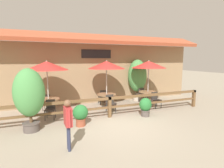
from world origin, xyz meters
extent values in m
plane|color=#9E937F|center=(0.00, 0.00, 0.00)|extent=(60.00, 60.00, 0.00)
cube|color=#997A56|center=(0.00, 4.20, 1.80)|extent=(14.00, 0.40, 3.60)
cube|color=#B25133|center=(0.00, 3.65, 3.88)|extent=(14.28, 1.48, 0.70)
cube|color=black|center=(0.27, 3.97, 3.00)|extent=(1.83, 0.04, 0.51)
cube|color=brown|center=(0.00, 1.05, 0.89)|extent=(10.40, 0.14, 0.11)
cube|color=brown|center=(0.00, 1.05, 0.47)|extent=(10.40, 0.10, 0.09)
cube|color=brown|center=(0.00, 1.05, 0.47)|extent=(0.14, 0.14, 0.95)
cube|color=brown|center=(5.13, 1.05, 0.47)|extent=(0.14, 0.14, 0.95)
cylinder|color=#B7B2A8|center=(-2.60, 2.59, 1.12)|extent=(0.06, 0.06, 2.23)
cone|color=red|center=(-2.60, 2.59, 2.38)|extent=(2.02, 2.02, 0.42)
sphere|color=#B2ADA3|center=(-2.60, 2.59, 2.59)|extent=(0.07, 0.07, 0.07)
cylinder|color=olive|center=(-2.60, 2.59, 0.74)|extent=(1.06, 1.06, 0.05)
cylinder|color=#333333|center=(-2.60, 2.59, 0.36)|extent=(0.07, 0.07, 0.72)
cylinder|color=#333333|center=(-2.60, 2.59, 0.01)|extent=(0.58, 0.58, 0.03)
cube|color=#332D28|center=(-2.58, 1.78, 0.44)|extent=(0.50, 0.50, 0.05)
cube|color=#332D28|center=(-2.53, 1.97, 0.67)|extent=(0.40, 0.13, 0.40)
cylinder|color=#2D2D2D|center=(-2.80, 1.64, 0.21)|extent=(0.04, 0.04, 0.42)
cylinder|color=#2D2D2D|center=(-2.43, 1.55, 0.21)|extent=(0.04, 0.04, 0.42)
cylinder|color=#2D2D2D|center=(-2.72, 2.01, 0.21)|extent=(0.04, 0.04, 0.42)
cylinder|color=#2D2D2D|center=(-2.35, 1.92, 0.21)|extent=(0.04, 0.04, 0.42)
cube|color=#332D28|center=(-2.66, 3.40, 0.44)|extent=(0.51, 0.51, 0.05)
cube|color=#332D28|center=(-2.71, 3.21, 0.67)|extent=(0.39, 0.14, 0.40)
cylinder|color=#2D2D2D|center=(-2.43, 3.53, 0.21)|extent=(0.04, 0.04, 0.42)
cylinder|color=#2D2D2D|center=(-2.80, 3.63, 0.21)|extent=(0.04, 0.04, 0.42)
cylinder|color=#2D2D2D|center=(-2.53, 3.16, 0.21)|extent=(0.04, 0.04, 0.42)
cylinder|color=#2D2D2D|center=(-2.89, 3.26, 0.21)|extent=(0.04, 0.04, 0.42)
cylinder|color=#B7B2A8|center=(0.44, 2.67, 1.12)|extent=(0.06, 0.06, 2.23)
cone|color=red|center=(0.44, 2.67, 2.38)|extent=(2.02, 2.02, 0.42)
sphere|color=#B2ADA3|center=(0.44, 2.67, 2.59)|extent=(0.07, 0.07, 0.07)
cylinder|color=olive|center=(0.44, 2.67, 0.74)|extent=(1.06, 1.06, 0.05)
cylinder|color=#333333|center=(0.44, 2.67, 0.36)|extent=(0.07, 0.07, 0.72)
cylinder|color=#333333|center=(0.44, 2.67, 0.01)|extent=(0.58, 0.58, 0.03)
cube|color=#332D28|center=(0.36, 1.82, 0.44)|extent=(0.43, 0.43, 0.05)
cube|color=#332D28|center=(0.37, 2.01, 0.67)|extent=(0.40, 0.05, 0.40)
cylinder|color=#2D2D2D|center=(0.17, 1.64, 0.21)|extent=(0.04, 0.04, 0.42)
cylinder|color=#2D2D2D|center=(0.55, 1.62, 0.21)|extent=(0.04, 0.04, 0.42)
cylinder|color=#2D2D2D|center=(0.18, 2.02, 0.21)|extent=(0.04, 0.04, 0.42)
cylinder|color=#2D2D2D|center=(0.56, 2.00, 0.21)|extent=(0.04, 0.04, 0.42)
cube|color=#332D28|center=(0.47, 3.52, 0.44)|extent=(0.42, 0.42, 0.05)
cube|color=#332D28|center=(0.47, 3.33, 0.67)|extent=(0.40, 0.04, 0.40)
cylinder|color=#2D2D2D|center=(0.66, 3.72, 0.21)|extent=(0.04, 0.04, 0.42)
cylinder|color=#2D2D2D|center=(0.28, 3.71, 0.21)|extent=(0.04, 0.04, 0.42)
cylinder|color=#2D2D2D|center=(0.66, 3.34, 0.21)|extent=(0.04, 0.04, 0.42)
cylinder|color=#2D2D2D|center=(0.28, 3.33, 0.21)|extent=(0.04, 0.04, 0.42)
cylinder|color=#B7B2A8|center=(2.99, 2.47, 1.12)|extent=(0.06, 0.06, 2.23)
cone|color=red|center=(2.99, 2.47, 2.38)|extent=(2.02, 2.02, 0.42)
sphere|color=#B2ADA3|center=(2.99, 2.47, 2.59)|extent=(0.07, 0.07, 0.07)
cylinder|color=olive|center=(2.99, 2.47, 0.74)|extent=(1.06, 1.06, 0.05)
cylinder|color=#333333|center=(2.99, 2.47, 0.36)|extent=(0.07, 0.07, 0.72)
cylinder|color=#333333|center=(2.99, 2.47, 0.01)|extent=(0.58, 0.58, 0.03)
cube|color=#332D28|center=(2.99, 1.60, 0.44)|extent=(0.44, 0.44, 0.05)
cube|color=#332D28|center=(2.98, 1.79, 0.67)|extent=(0.40, 0.06, 0.40)
cylinder|color=#2D2D2D|center=(2.81, 1.40, 0.21)|extent=(0.04, 0.04, 0.42)
cylinder|color=#2D2D2D|center=(3.19, 1.42, 0.21)|extent=(0.04, 0.04, 0.42)
cylinder|color=#2D2D2D|center=(2.79, 1.78, 0.21)|extent=(0.04, 0.04, 0.42)
cylinder|color=#2D2D2D|center=(3.17, 1.80, 0.21)|extent=(0.04, 0.04, 0.42)
cube|color=#332D28|center=(2.94, 3.35, 0.44)|extent=(0.44, 0.44, 0.05)
cube|color=#332D28|center=(2.95, 3.16, 0.67)|extent=(0.40, 0.06, 0.40)
cylinder|color=#2D2D2D|center=(3.12, 3.55, 0.21)|extent=(0.04, 0.04, 0.42)
cylinder|color=#2D2D2D|center=(2.74, 3.52, 0.21)|extent=(0.04, 0.04, 0.42)
cylinder|color=#2D2D2D|center=(3.14, 3.17, 0.21)|extent=(0.04, 0.04, 0.42)
cylinder|color=#2D2D2D|center=(2.76, 3.15, 0.21)|extent=(0.04, 0.04, 0.42)
cylinder|color=#564C47|center=(1.63, 0.58, 0.15)|extent=(0.39, 0.39, 0.30)
cylinder|color=#564C47|center=(1.63, 0.58, 0.28)|extent=(0.42, 0.42, 0.04)
ellipsoid|color=#287033|center=(1.63, 0.58, 0.57)|extent=(0.59, 0.53, 0.63)
cylinder|color=#9E4C33|center=(-1.46, 0.49, 0.15)|extent=(0.38, 0.38, 0.30)
cylinder|color=#9E4C33|center=(-1.46, 0.49, 0.28)|extent=(0.41, 0.41, 0.04)
ellipsoid|color=#287033|center=(-1.46, 0.49, 0.57)|extent=(0.61, 0.55, 0.62)
cylinder|color=#564C47|center=(-3.29, 0.66, 0.17)|extent=(0.58, 0.58, 0.34)
cylinder|color=#564C47|center=(-3.29, 0.66, 0.32)|extent=(0.62, 0.62, 0.04)
cylinder|color=brown|center=(-3.29, 0.66, 0.60)|extent=(0.10, 0.10, 0.54)
ellipsoid|color=#4C934C|center=(-3.29, 0.66, 1.47)|extent=(1.10, 0.99, 1.79)
cylinder|color=#B7AD99|center=(2.87, 3.55, 0.16)|extent=(0.51, 0.51, 0.32)
cylinder|color=#B7AD99|center=(2.87, 3.55, 0.30)|extent=(0.55, 0.55, 0.04)
cylinder|color=brown|center=(2.87, 3.55, 0.63)|extent=(0.09, 0.09, 0.62)
ellipsoid|color=#4C934C|center=(2.87, 3.55, 1.63)|extent=(1.22, 1.10, 2.07)
cylinder|color=#2D334C|center=(-2.17, -1.21, 0.38)|extent=(0.09, 0.09, 0.77)
cylinder|color=#2D334C|center=(-2.17, -1.37, 0.38)|extent=(0.09, 0.09, 0.77)
cube|color=#B23333|center=(-2.17, -1.29, 1.04)|extent=(0.21, 0.43, 0.54)
cylinder|color=#B23333|center=(-2.18, -1.05, 1.04)|extent=(0.07, 0.07, 0.52)
cylinder|color=#B23333|center=(-2.16, -1.53, 1.04)|extent=(0.07, 0.07, 0.52)
sphere|color=brown|center=(-2.17, -1.29, 1.43)|extent=(0.21, 0.21, 0.21)
camera|label=1|loc=(-2.77, -6.29, 2.67)|focal=28.00mm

